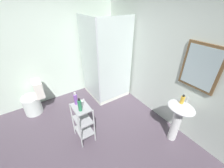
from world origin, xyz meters
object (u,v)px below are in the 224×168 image
at_px(rinse_cup, 81,103).
at_px(shower_stall, 105,80).
at_px(hand_soap_bottle, 182,100).
at_px(body_wash_bottle_green, 80,105).
at_px(storage_cart, 83,120).
at_px(pedestal_sink, 178,115).
at_px(toilet, 34,101).
at_px(conditioner_bottle_purple, 76,99).

bearing_deg(rinse_cup, shower_stall, 132.75).
xyz_separation_m(hand_soap_bottle, body_wash_bottle_green, (-0.83, -1.42, -0.04)).
relative_size(hand_soap_bottle, rinse_cup, 1.71).
height_order(storage_cart, hand_soap_bottle, hand_soap_bottle).
distance_m(storage_cart, rinse_cup, 0.35).
xyz_separation_m(hand_soap_bottle, rinse_cup, (-0.93, -1.37, -0.09)).
bearing_deg(pedestal_sink, shower_stall, -170.64).
height_order(toilet, rinse_cup, rinse_cup).
xyz_separation_m(storage_cart, rinse_cup, (-0.03, 0.02, 0.35)).
xyz_separation_m(storage_cart, hand_soap_bottle, (0.90, 1.39, 0.45)).
xyz_separation_m(pedestal_sink, conditioner_bottle_purple, (-1.05, -1.39, 0.26)).
height_order(shower_stall, toilet, shower_stall).
height_order(pedestal_sink, toilet, pedestal_sink).
distance_m(pedestal_sink, toilet, 2.99).
relative_size(pedestal_sink, toilet, 1.07).
bearing_deg(rinse_cup, pedestal_sink, 54.57).
bearing_deg(rinse_cup, hand_soap_bottle, 55.73).
relative_size(storage_cart, rinse_cup, 7.62).
relative_size(pedestal_sink, body_wash_bottle_green, 3.46).
bearing_deg(hand_soap_bottle, pedestal_sink, -38.32).
xyz_separation_m(conditioner_bottle_purple, rinse_cup, (0.09, 0.05, -0.05)).
distance_m(toilet, hand_soap_bottle, 3.03).
bearing_deg(body_wash_bottle_green, toilet, -155.99).
bearing_deg(toilet, body_wash_bottle_green, 24.01).
relative_size(body_wash_bottle_green, conditioner_bottle_purple, 1.02).
distance_m(shower_stall, body_wash_bottle_green, 1.56).
distance_m(shower_stall, storage_cart, 1.44).
height_order(shower_stall, body_wash_bottle_green, shower_stall).
bearing_deg(body_wash_bottle_green, storage_cart, 152.94).
xyz_separation_m(shower_stall, body_wash_bottle_green, (1.05, -1.09, 0.38)).
distance_m(shower_stall, rinse_cup, 1.44).
bearing_deg(shower_stall, body_wash_bottle_green, -45.82).
bearing_deg(hand_soap_bottle, rinse_cup, -124.27).
bearing_deg(conditioner_bottle_purple, hand_soap_bottle, 54.14).
bearing_deg(body_wash_bottle_green, pedestal_sink, 58.49).
distance_m(toilet, body_wash_bottle_green, 1.57).
height_order(pedestal_sink, body_wash_bottle_green, body_wash_bottle_green).
bearing_deg(conditioner_bottle_purple, rinse_cup, 27.16).
xyz_separation_m(pedestal_sink, rinse_cup, (-0.96, -1.35, 0.21)).
height_order(toilet, hand_soap_bottle, hand_soap_bottle).
distance_m(hand_soap_bottle, conditioner_bottle_purple, 1.75).
bearing_deg(hand_soap_bottle, storage_cart, -123.06).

